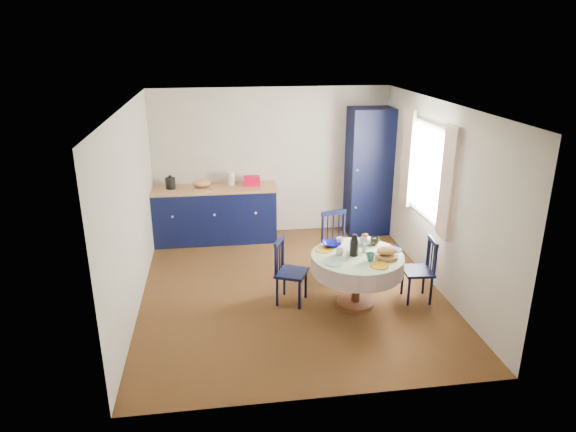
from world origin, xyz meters
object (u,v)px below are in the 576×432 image
dining_table (358,263)px  mug_d (340,241)px  kitchen_counter (215,213)px  chair_right (421,269)px  chair_left (289,271)px  chair_far (337,245)px  mug_a (340,252)px  mug_b (370,257)px  pantry_cabinet (370,172)px  cobalt_bowl (332,244)px  mug_c (374,241)px

dining_table → mug_d: dining_table is taller
kitchen_counter → chair_right: kitchen_counter is taller
chair_left → chair_far: 1.03m
mug_a → dining_table: bearing=-5.8°
mug_b → mug_d: (-0.24, 0.54, -0.00)m
mug_d → chair_far: bearing=80.0°
mug_d → kitchen_counter: bearing=127.2°
pantry_cabinet → mug_b: pantry_cabinet is taller
chair_left → cobalt_bowl: chair_left is taller
mug_b → pantry_cabinet: bearing=73.7°
chair_right → mug_c: (-0.56, 0.27, 0.32)m
kitchen_counter → mug_b: kitchen_counter is taller
chair_left → chair_right: (1.70, -0.19, -0.01)m
mug_a → chair_right: bearing=-0.1°
chair_right → mug_d: (-1.00, 0.33, 0.32)m
chair_far → chair_right: chair_far is taller
kitchen_counter → dining_table: 3.06m
kitchen_counter → mug_c: 3.04m
dining_table → cobalt_bowl: size_ratio=5.01×
chair_left → mug_d: size_ratio=8.31×
mug_c → chair_left: bearing=-176.1°
pantry_cabinet → chair_right: 2.60m
dining_table → chair_left: size_ratio=1.37×
mug_c → cobalt_bowl: bearing=177.3°
kitchen_counter → mug_c: size_ratio=16.00×
mug_b → cobalt_bowl: bearing=125.8°
chair_right → mug_b: 0.85m
cobalt_bowl → dining_table: bearing=-49.3°
pantry_cabinet → dining_table: (-0.89, -2.54, -0.50)m
cobalt_bowl → chair_left: bearing=-169.6°
chair_left → cobalt_bowl: 0.65m
dining_table → chair_far: 0.87m
chair_left → chair_right: size_ratio=1.02×
mug_c → mug_d: 0.45m
cobalt_bowl → mug_b: bearing=-54.2°
cobalt_bowl → mug_d: bearing=16.7°
dining_table → chair_left: 0.89m
mug_a → mug_d: bearing=74.8°
chair_left → mug_a: chair_left is taller
chair_right → chair_left: bearing=-91.3°
pantry_cabinet → chair_far: 2.01m
pantry_cabinet → chair_right: bearing=-91.4°
chair_right → pantry_cabinet: bearing=-175.8°
mug_b → mug_d: bearing=113.8°
mug_a → cobalt_bowl: mug_a is taller
mug_b → cobalt_bowl: size_ratio=0.45×
chair_far → mug_c: 0.73m
chair_right → mug_d: bearing=-103.3°
chair_left → cobalt_bowl: size_ratio=3.65×
chair_left → kitchen_counter: bearing=46.8°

